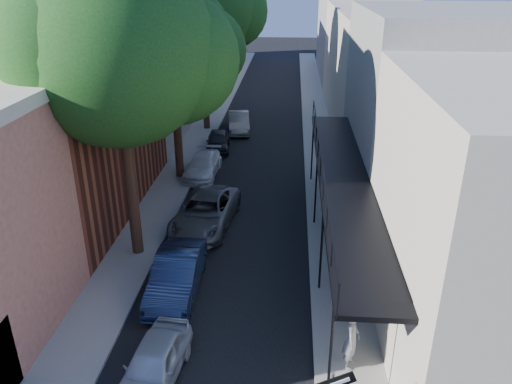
% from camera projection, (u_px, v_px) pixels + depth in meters
% --- Properties ---
extents(road_surface, '(6.00, 64.00, 0.01)m').
position_uv_depth(road_surface, '(263.00, 119.00, 37.93)').
color(road_surface, black).
rests_on(road_surface, ground).
extents(sidewalk_left, '(2.00, 64.00, 0.12)m').
position_uv_depth(sidewalk_left, '(211.00, 117.00, 38.17)').
color(sidewalk_left, gray).
rests_on(sidewalk_left, ground).
extents(sidewalk_right, '(2.00, 64.00, 0.12)m').
position_uv_depth(sidewalk_right, '(316.00, 119.00, 37.64)').
color(sidewalk_right, gray).
rests_on(sidewalk_right, ground).
extents(buildings_left, '(10.10, 59.10, 12.00)m').
position_uv_depth(buildings_left, '(132.00, 54.00, 35.40)').
color(buildings_left, tan).
rests_on(buildings_left, ground).
extents(buildings_right, '(9.80, 55.00, 10.00)m').
position_uv_depth(buildings_right, '(390.00, 62.00, 35.06)').
color(buildings_right, '#BAAE99').
rests_on(buildings_right, ground).
extents(oak_near, '(7.48, 6.80, 11.42)m').
position_uv_depth(oak_near, '(131.00, 51.00, 16.96)').
color(oak_near, black).
rests_on(oak_near, ground).
extents(oak_mid, '(6.60, 6.00, 10.20)m').
position_uv_depth(oak_mid, '(180.00, 44.00, 24.56)').
color(oak_mid, black).
rests_on(oak_mid, ground).
extents(oak_far, '(7.70, 7.00, 11.90)m').
position_uv_depth(oak_far, '(209.00, 6.00, 32.29)').
color(oak_far, black).
rests_on(oak_far, ground).
extents(parked_car_a, '(1.75, 3.58, 1.17)m').
position_uv_depth(parked_car_a, '(154.00, 364.00, 13.59)').
color(parked_car_a, '#ABB1BD').
rests_on(parked_car_a, ground).
extents(parked_car_b, '(1.54, 4.29, 1.41)m').
position_uv_depth(parked_car_b, '(177.00, 274.00, 17.35)').
color(parked_car_b, '#152242').
rests_on(parked_car_b, ground).
extents(parked_car_c, '(2.83, 5.23, 1.39)m').
position_uv_depth(parked_car_c, '(205.00, 212.00, 21.84)').
color(parked_car_c, '#55575D').
rests_on(parked_car_c, ground).
extents(parked_car_d, '(1.77, 4.05, 1.16)m').
position_uv_depth(parked_car_d, '(203.00, 166.00, 27.32)').
color(parked_car_d, white).
rests_on(parked_car_d, ground).
extents(parked_car_e, '(1.71, 3.58, 1.18)m').
position_uv_depth(parked_car_e, '(218.00, 141.00, 31.17)').
color(parked_car_e, black).
rests_on(parked_car_e, ground).
extents(parked_car_f, '(1.92, 4.17, 1.32)m').
position_uv_depth(parked_car_f, '(239.00, 122.00, 34.77)').
color(parked_car_f, gray).
rests_on(parked_car_f, ground).
extents(pedestrian, '(0.58, 0.75, 1.84)m').
position_uv_depth(pedestrian, '(351.00, 339.00, 13.81)').
color(pedestrian, gray).
rests_on(pedestrian, sidewalk_right).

